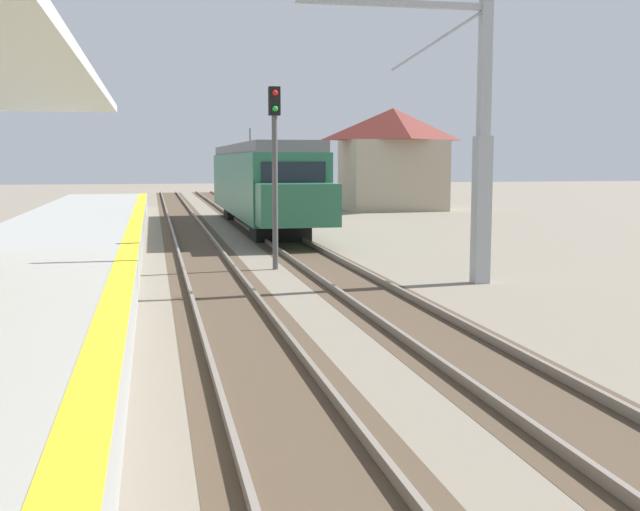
# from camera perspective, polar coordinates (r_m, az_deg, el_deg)

# --- Properties ---
(track_pair_nearest_platform) EXTENTS (2.34, 120.00, 0.16)m
(track_pair_nearest_platform) POSITION_cam_1_polar(r_m,az_deg,el_deg) (19.06, -7.22, -2.50)
(track_pair_nearest_platform) COLOR #4C3D2D
(track_pair_nearest_platform) RESTS_ON ground
(track_pair_middle) EXTENTS (2.34, 120.00, 0.16)m
(track_pair_middle) POSITION_cam_1_polar(r_m,az_deg,el_deg) (19.62, 2.73, -2.18)
(track_pair_middle) COLOR #4C3D2D
(track_pair_middle) RESTS_ON ground
(approaching_train) EXTENTS (2.93, 19.60, 4.76)m
(approaching_train) POSITION_cam_1_polar(r_m,az_deg,el_deg) (36.77, -4.27, 5.36)
(approaching_train) COLOR #286647
(approaching_train) RESTS_ON ground
(rail_signal_post) EXTENTS (0.32, 0.34, 5.20)m
(rail_signal_post) POSITION_cam_1_polar(r_m,az_deg,el_deg) (22.69, -3.28, 7.01)
(rail_signal_post) COLOR #4C4C4C
(rail_signal_post) RESTS_ON ground
(catenary_pylon_far_side) EXTENTS (5.00, 0.40, 7.50)m
(catenary_pylon_far_side) POSITION_cam_1_polar(r_m,az_deg,el_deg) (20.43, 10.89, 8.06)
(catenary_pylon_far_side) COLOR #9EA3A8
(catenary_pylon_far_side) RESTS_ON ground
(distant_trackside_house) EXTENTS (6.60, 5.28, 6.40)m
(distant_trackside_house) POSITION_cam_1_polar(r_m,az_deg,el_deg) (50.58, 5.26, 7.07)
(distant_trackside_house) COLOR tan
(distant_trackside_house) RESTS_ON ground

